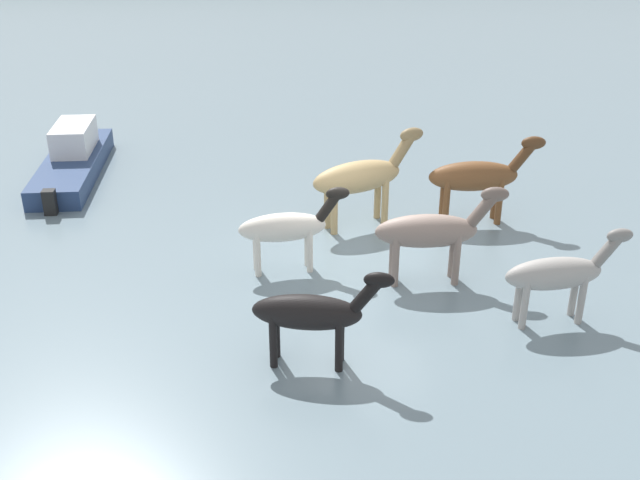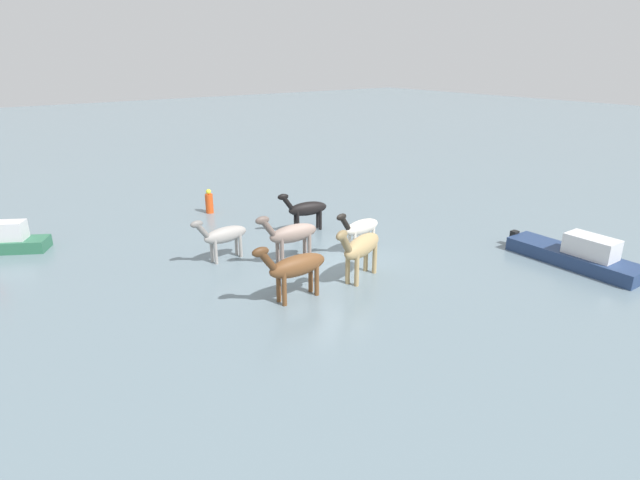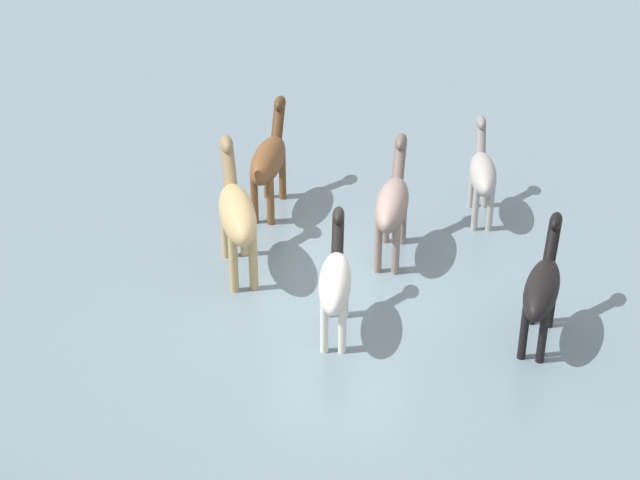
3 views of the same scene
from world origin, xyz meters
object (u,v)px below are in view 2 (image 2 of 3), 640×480
buoy_channel_marker (209,202)px  boat_dinghy_port (0,244)px  horse_chestnut_trailing (291,234)px  horse_gray_outer (306,209)px  horse_dark_mare (224,235)px  boat_skiff_near (576,257)px  horse_pinto_flank (361,247)px  horse_rear_stallion (360,228)px  horse_dun_straggler (295,266)px

buoy_channel_marker → boat_dinghy_port: bearing=-0.9°
horse_chestnut_trailing → boat_dinghy_port: (8.29, -7.46, -0.75)m
horse_chestnut_trailing → horse_gray_outer: 3.48m
boat_dinghy_port → horse_chestnut_trailing: bearing=-11.9°
horse_chestnut_trailing → horse_dark_mare: 2.45m
horse_chestnut_trailing → boat_skiff_near: horse_chestnut_trailing is taller
horse_pinto_flank → horse_dark_mare: (2.82, -4.21, -0.19)m
horse_pinto_flank → horse_gray_outer: (-1.44, -5.13, -0.19)m
horse_gray_outer → boat_skiff_near: (-5.48, 8.77, -0.63)m
horse_pinto_flank → boat_skiff_near: bearing=131.8°
horse_pinto_flank → boat_skiff_near: (-6.92, 3.64, -0.82)m
boat_dinghy_port → buoy_channel_marker: (-8.55, 0.13, 0.21)m
boat_skiff_near → buoy_channel_marker: (7.64, -13.59, 0.20)m
horse_dark_mare → horse_rear_stallion: 5.05m
horse_pinto_flank → boat_skiff_near: size_ratio=0.54×
boat_skiff_near → horse_rear_stallion: bearing=-136.7°
boat_dinghy_port → boat_skiff_near: boat_skiff_near is taller
horse_dark_mare → horse_dun_straggler: horse_dun_straggler is taller
horse_dun_straggler → horse_chestnut_trailing: bearing=-121.1°
boat_dinghy_port → boat_skiff_near: bearing=-10.3°
horse_gray_outer → horse_chestnut_trailing: bearing=57.0°
horse_dark_mare → boat_skiff_near: horse_dark_mare is taller
boat_skiff_near → horse_chestnut_trailing: bearing=-128.1°
horse_rear_stallion → horse_dark_mare: bearing=-31.9°
boat_skiff_near → horse_gray_outer: bearing=-147.6°
horse_dark_mare → horse_gray_outer: bearing=-172.4°
horse_dun_straggler → boat_skiff_near: (-9.47, 3.69, -0.77)m
horse_pinto_flank → horse_dun_straggler: horse_pinto_flank is taller
horse_gray_outer → boat_skiff_near: bearing=132.8°
horse_rear_stallion → horse_chestnut_trailing: bearing=-19.2°
horse_gray_outer → horse_dun_straggler: bearing=62.7°
horse_pinto_flank → boat_skiff_near: horse_pinto_flank is taller
horse_rear_stallion → horse_dun_straggler: bearing=18.9°
horse_rear_stallion → boat_dinghy_port: (10.96, -8.11, -0.63)m
horse_pinto_flank → horse_rear_stallion: (-1.70, -1.97, -0.21)m
horse_dark_mare → boat_skiff_near: 12.53m
horse_gray_outer → boat_skiff_near: horse_gray_outer is taller
horse_gray_outer → buoy_channel_marker: (2.16, -4.82, -0.44)m
horse_pinto_flank → horse_rear_stallion: 2.60m
horse_dark_mare → horse_gray_outer: horse_gray_outer is taller
horse_dun_straggler → horse_pinto_flank: bearing=179.3°
horse_dun_straggler → horse_gray_outer: bearing=-127.7°
buoy_channel_marker → horse_pinto_flank: bearing=94.1°
horse_dun_straggler → buoy_channel_marker: bearing=-100.1°
horse_chestnut_trailing → horse_rear_stallion: horse_chestnut_trailing is taller
buoy_channel_marker → boat_skiff_near: bearing=119.3°
horse_dark_mare → boat_skiff_near: bearing=136.6°
horse_gray_outer → buoy_channel_marker: size_ratio=1.95×
horse_dark_mare → boat_dinghy_port: (6.44, -5.86, -0.64)m
horse_dun_straggler → buoy_channel_marker: horse_dun_straggler is taller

